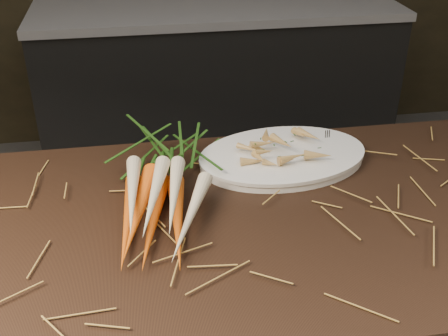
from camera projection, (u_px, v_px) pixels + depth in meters
name	position (u px, v px, depth m)	size (l,w,h in m)	color
back_counter	(217.00, 84.00, 2.99)	(1.82, 0.62, 0.84)	black
straw_bedding	(209.00, 216.00, 1.10)	(1.40, 0.60, 0.02)	olive
root_veg_bunch	(161.00, 168.00, 1.19)	(0.23, 0.55, 0.10)	#D75410
serving_platter	(283.00, 158.00, 1.30)	(0.39, 0.26, 0.02)	white
roasted_veg_heap	(283.00, 146.00, 1.28)	(0.19, 0.14, 0.04)	#A68040
serving_fork	(341.00, 149.00, 1.31)	(0.01, 0.15, 0.00)	silver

